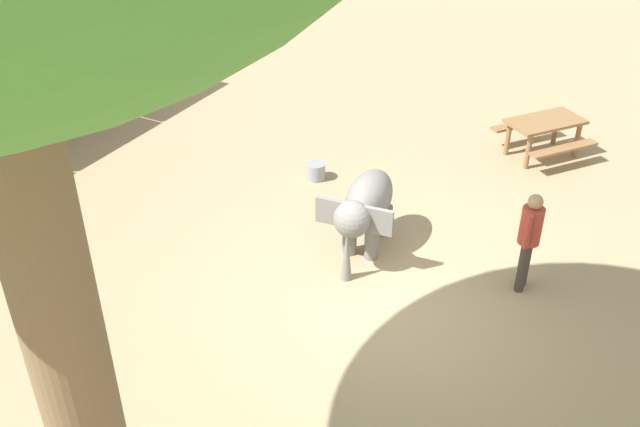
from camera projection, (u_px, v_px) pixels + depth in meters
ground_plane at (387, 308)px, 10.46m from camera, size 60.00×60.00×0.00m
elephant at (365, 207)px, 11.30m from camera, size 1.83×1.22×1.26m
person_handler at (529, 235)px, 10.38m from camera, size 0.51×0.32×1.62m
picnic_table_near at (544, 129)px, 14.20m from camera, size 2.09×2.09×0.78m
market_stall_red at (61, 56)px, 16.13m from camera, size 2.50×2.50×2.52m
feed_bucket at (316, 171)px, 13.62m from camera, size 0.36×0.36×0.32m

